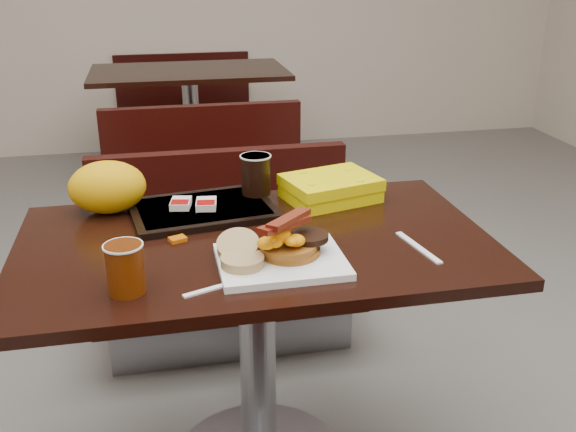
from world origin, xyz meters
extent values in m
cube|color=white|center=(0.04, -0.15, 0.76)|extent=(0.30, 0.23, 0.02)
cylinder|color=#8D5817|center=(0.06, -0.13, 0.78)|extent=(0.17, 0.17, 0.03)
cylinder|color=black|center=(0.11, -0.13, 0.80)|extent=(0.12, 0.12, 0.01)
ellipsoid|color=#F59804|center=(0.03, -0.15, 0.82)|extent=(0.10, 0.09, 0.05)
cylinder|color=tan|center=(-0.06, -0.17, 0.78)|extent=(0.12, 0.12, 0.02)
cylinder|color=tan|center=(-0.06, -0.12, 0.79)|extent=(0.12, 0.12, 0.06)
cylinder|color=#843104|center=(-0.31, -0.21, 0.81)|extent=(0.09, 0.09, 0.11)
cube|color=white|center=(0.39, -0.13, 0.75)|extent=(0.05, 0.19, 0.00)
cube|color=#BD5108|center=(-0.19, 0.03, 0.76)|extent=(0.05, 0.04, 0.01)
cube|color=black|center=(-0.12, 0.21, 0.76)|extent=(0.43, 0.33, 0.02)
cube|color=silver|center=(-0.17, 0.22, 0.78)|extent=(0.07, 0.08, 0.02)
cube|color=silver|center=(-0.11, 0.20, 0.78)|extent=(0.06, 0.08, 0.02)
cylinder|color=black|center=(0.05, 0.28, 0.83)|extent=(0.09, 0.09, 0.12)
cube|color=#E1CD03|center=(0.26, 0.24, 0.78)|extent=(0.30, 0.25, 0.07)
ellipsoid|color=#DB9C07|center=(-0.37, 0.27, 0.82)|extent=(0.25, 0.21, 0.15)
camera|label=1|loc=(-0.23, -1.49, 1.43)|focal=40.40mm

